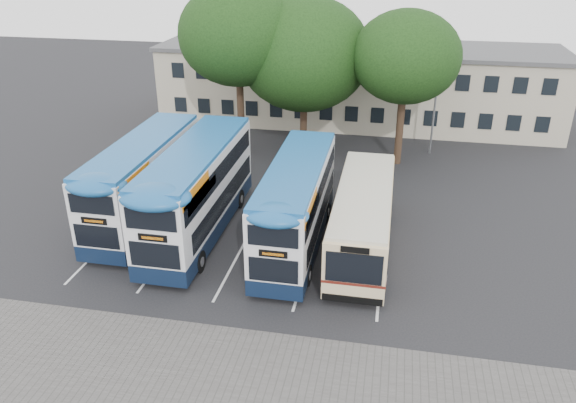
% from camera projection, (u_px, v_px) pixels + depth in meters
% --- Properties ---
extents(ground, '(120.00, 120.00, 0.00)m').
position_uv_depth(ground, '(301.00, 306.00, 23.93)').
color(ground, black).
rests_on(ground, ground).
extents(paving_strip, '(40.00, 6.00, 0.01)m').
position_uv_depth(paving_strip, '(221.00, 382.00, 19.85)').
color(paving_strip, '#595654').
rests_on(paving_strip, ground).
extents(bay_lines, '(14.12, 11.00, 0.01)m').
position_uv_depth(bay_lines, '(246.00, 240.00, 29.01)').
color(bay_lines, silver).
rests_on(bay_lines, ground).
extents(depot_building, '(32.40, 8.40, 6.20)m').
position_uv_depth(depot_building, '(357.00, 83.00, 46.48)').
color(depot_building, '#BAAF96').
rests_on(depot_building, ground).
extents(lamp_post, '(0.25, 1.05, 9.06)m').
position_uv_depth(lamp_post, '(437.00, 83.00, 38.39)').
color(lamp_post, gray).
rests_on(lamp_post, ground).
extents(tree_left, '(7.97, 7.97, 11.67)m').
position_uv_depth(tree_left, '(238.00, 35.00, 37.29)').
color(tree_left, black).
rests_on(tree_left, ground).
extents(tree_mid, '(9.13, 9.13, 10.81)m').
position_uv_depth(tree_mid, '(304.00, 54.00, 38.29)').
color(tree_mid, black).
rests_on(tree_mid, ground).
extents(tree_right, '(7.00, 7.00, 10.23)m').
position_uv_depth(tree_right, '(406.00, 57.00, 35.74)').
color(tree_right, black).
rests_on(tree_right, ground).
extents(bus_dd_left, '(2.62, 10.82, 4.51)m').
position_uv_depth(bus_dd_left, '(145.00, 177.00, 30.22)').
color(bus_dd_left, '#0D1A32').
rests_on(bus_dd_left, ground).
extents(bus_dd_mid, '(2.75, 11.34, 4.73)m').
position_uv_depth(bus_dd_mid, '(198.00, 187.00, 28.78)').
color(bus_dd_mid, '#0D1A32').
rests_on(bus_dd_mid, ground).
extents(bus_dd_right, '(2.55, 10.53, 4.39)m').
position_uv_depth(bus_dd_right, '(296.00, 202.00, 27.61)').
color(bus_dd_right, '#0D1A32').
rests_on(bus_dd_right, ground).
extents(bus_single, '(2.72, 10.68, 3.19)m').
position_uv_depth(bus_single, '(363.00, 214.00, 27.74)').
color(bus_single, beige).
rests_on(bus_single, ground).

